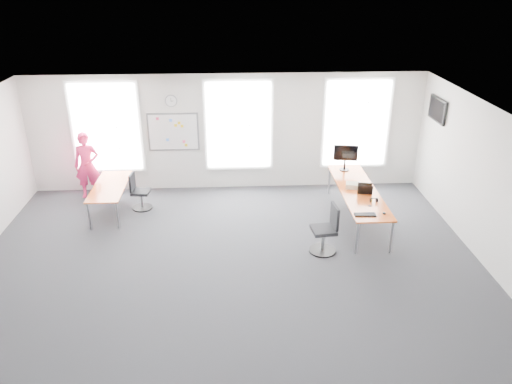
{
  "coord_description": "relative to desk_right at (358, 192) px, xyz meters",
  "views": [
    {
      "loc": [
        0.09,
        -8.18,
        5.37
      ],
      "look_at": [
        0.59,
        1.2,
        1.1
      ],
      "focal_mm": 35.0,
      "sensor_mm": 36.0,
      "label": 1
    }
  ],
  "objects": [
    {
      "name": "laptop_sleeve",
      "position": [
        0.09,
        -0.24,
        0.17
      ],
      "size": [
        0.32,
        0.22,
        0.25
      ],
      "rotation": [
        0.0,
        0.0,
        -0.19
      ],
      "color": "black",
      "rests_on": "desk_right"
    },
    {
      "name": "paper_stack",
      "position": [
        -0.09,
        0.13,
        0.11
      ],
      "size": [
        0.37,
        0.31,
        0.11
      ],
      "primitive_type": "cube",
      "rotation": [
        0.0,
        0.0,
        -0.24
      ],
      "color": "beige",
      "rests_on": "desk_right"
    },
    {
      "name": "tv",
      "position": [
        2.0,
        1.05,
        1.59
      ],
      "size": [
        0.06,
        0.9,
        0.55
      ],
      "primitive_type": "cube",
      "color": "black",
      "rests_on": "wall_right"
    },
    {
      "name": "monitor",
      "position": [
        -0.06,
        1.19,
        0.44
      ],
      "size": [
        0.59,
        0.24,
        0.65
      ],
      "rotation": [
        0.0,
        0.0,
        -0.17
      ],
      "color": "black",
      "rests_on": "desk_right"
    },
    {
      "name": "person",
      "position": [
        -6.44,
        1.64,
        0.14
      ],
      "size": [
        0.64,
        0.45,
        1.68
      ],
      "primitive_type": "imported",
      "rotation": [
        0.0,
        0.0,
        0.08
      ],
      "color": "#EF2661",
      "rests_on": "ground"
    },
    {
      "name": "wall_right",
      "position": [
        2.05,
        -1.95,
        0.79
      ],
      "size": [
        0.0,
        10.0,
        10.0
      ],
      "primitive_type": "plane",
      "rotation": [
        1.57,
        0.0,
        -1.57
      ],
      "color": "white",
      "rests_on": "ground"
    },
    {
      "name": "ceiling",
      "position": [
        -2.95,
        -1.95,
        2.29
      ],
      "size": [
        10.0,
        10.0,
        0.0
      ],
      "primitive_type": "plane",
      "rotation": [
        3.14,
        0.0,
        0.0
      ],
      "color": "white",
      "rests_on": "ground"
    },
    {
      "name": "desk_left",
      "position": [
        -5.71,
        0.72,
        -0.09
      ],
      "size": [
        0.74,
        1.85,
        0.68
      ],
      "color": "orange",
      "rests_on": "ground"
    },
    {
      "name": "wall_back",
      "position": [
        -2.95,
        2.05,
        0.79
      ],
      "size": [
        10.0,
        0.0,
        10.0
      ],
      "primitive_type": "plane",
      "rotation": [
        1.57,
        0.0,
        0.0
      ],
      "color": "white",
      "rests_on": "ground"
    },
    {
      "name": "chair_right",
      "position": [
        -0.96,
        -1.35,
        -0.25
      ],
      "size": [
        0.55,
        0.55,
        1.04
      ],
      "rotation": [
        0.0,
        0.0,
        -1.47
      ],
      "color": "black",
      "rests_on": "ground"
    },
    {
      "name": "window_right",
      "position": [
        0.35,
        2.02,
        0.99
      ],
      "size": [
        1.6,
        0.06,
        2.2
      ],
      "primitive_type": "cube",
      "color": "white",
      "rests_on": "wall_back"
    },
    {
      "name": "headphones",
      "position": [
        0.17,
        -0.64,
        0.09
      ],
      "size": [
        0.17,
        0.09,
        0.1
      ],
      "rotation": [
        0.0,
        0.0,
        0.15
      ],
      "color": "black",
      "rests_on": "desk_right"
    },
    {
      "name": "window_left",
      "position": [
        -5.95,
        2.02,
        0.99
      ],
      "size": [
        1.6,
        0.06,
        2.2
      ],
      "primitive_type": "cube",
      "color": "white",
      "rests_on": "wall_back"
    },
    {
      "name": "whiteboard",
      "position": [
        -4.3,
        2.02,
        0.84
      ],
      "size": [
        1.2,
        0.03,
        0.9
      ],
      "primitive_type": "cube",
      "color": "white",
      "rests_on": "wall_back"
    },
    {
      "name": "lens_cap",
      "position": [
        0.05,
        -0.84,
        0.05
      ],
      "size": [
        0.06,
        0.06,
        0.01
      ],
      "primitive_type": "cylinder",
      "rotation": [
        0.0,
        0.0,
        0.06
      ],
      "color": "black",
      "rests_on": "desk_right"
    },
    {
      "name": "keyboard",
      "position": [
        -0.16,
        -1.24,
        0.06
      ],
      "size": [
        0.45,
        0.2,
        0.02
      ],
      "primitive_type": "cube",
      "rotation": [
        0.0,
        0.0,
        -0.1
      ],
      "color": "black",
      "rests_on": "desk_right"
    },
    {
      "name": "mouse",
      "position": [
        0.23,
        -1.22,
        0.07
      ],
      "size": [
        0.09,
        0.12,
        0.04
      ],
      "primitive_type": "ellipsoid",
      "rotation": [
        0.0,
        0.0,
        0.17
      ],
      "color": "black",
      "rests_on": "desk_right"
    },
    {
      "name": "window_mid",
      "position": [
        -2.65,
        2.02,
        0.99
      ],
      "size": [
        1.6,
        0.06,
        2.2
      ],
      "primitive_type": "cube",
      "color": "white",
      "rests_on": "wall_back"
    },
    {
      "name": "floor",
      "position": [
        -2.95,
        -1.95,
        -0.71
      ],
      "size": [
        10.0,
        10.0,
        0.0
      ],
      "primitive_type": "plane",
      "color": "#26262A",
      "rests_on": "ground"
    },
    {
      "name": "chair_left",
      "position": [
        -5.09,
        0.87,
        -0.31
      ],
      "size": [
        0.48,
        0.48,
        0.9
      ],
      "rotation": [
        0.0,
        0.0,
        1.47
      ],
      "color": "black",
      "rests_on": "ground"
    },
    {
      "name": "wall_front",
      "position": [
        -2.95,
        -5.95,
        0.79
      ],
      "size": [
        10.0,
        0.0,
        10.0
      ],
      "primitive_type": "plane",
      "rotation": [
        -1.57,
        0.0,
        0.0
      ],
      "color": "white",
      "rests_on": "ground"
    },
    {
      "name": "desk_right",
      "position": [
        0.0,
        0.0,
        0.0
      ],
      "size": [
        0.83,
        3.1,
        0.75
      ],
      "color": "orange",
      "rests_on": "ground"
    },
    {
      "name": "wall_clock",
      "position": [
        -4.3,
        2.02,
        1.64
      ],
      "size": [
        0.3,
        0.04,
        0.3
      ],
      "primitive_type": "cylinder",
      "rotation": [
        1.57,
        0.0,
        0.0
      ],
      "color": "gray",
      "rests_on": "wall_back"
    }
  ]
}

